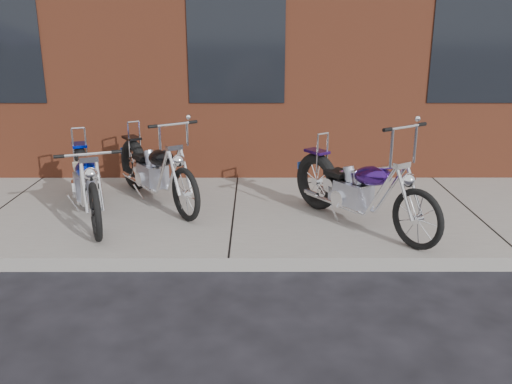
{
  "coord_description": "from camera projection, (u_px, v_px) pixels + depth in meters",
  "views": [
    {
      "loc": [
        0.27,
        -5.02,
        2.4
      ],
      "look_at": [
        0.28,
        0.8,
        0.6
      ],
      "focal_mm": 38.0,
      "sensor_mm": 36.0,
      "label": 1
    }
  ],
  "objects": [
    {
      "name": "chopper_purple",
      "position": [
        359.0,
        192.0,
        6.25
      ],
      "size": [
        1.38,
        1.93,
        1.27
      ],
      "rotation": [
        0.0,
        0.0,
        -0.97
      ],
      "color": "black",
      "rests_on": "sidewalk"
    },
    {
      "name": "ground",
      "position": [
        229.0,
        272.0,
        5.5
      ],
      "size": [
        120.0,
        120.0,
        0.0
      ],
      "primitive_type": "plane",
      "color": "black",
      "rests_on": "ground"
    },
    {
      "name": "chopper_third",
      "position": [
        155.0,
        172.0,
        7.07
      ],
      "size": [
        1.37,
        1.93,
        1.15
      ],
      "rotation": [
        0.0,
        0.0,
        -0.97
      ],
      "color": "black",
      "rests_on": "sidewalk"
    },
    {
      "name": "chopper_blue",
      "position": [
        87.0,
        184.0,
        6.55
      ],
      "size": [
        0.96,
        2.14,
        0.98
      ],
      "rotation": [
        0.0,
        0.0,
        -1.19
      ],
      "color": "black",
      "rests_on": "sidewalk"
    },
    {
      "name": "sidewalk",
      "position": [
        234.0,
        215.0,
        6.91
      ],
      "size": [
        22.0,
        3.0,
        0.15
      ],
      "primitive_type": "cube",
      "color": "gray",
      "rests_on": "ground"
    }
  ]
}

